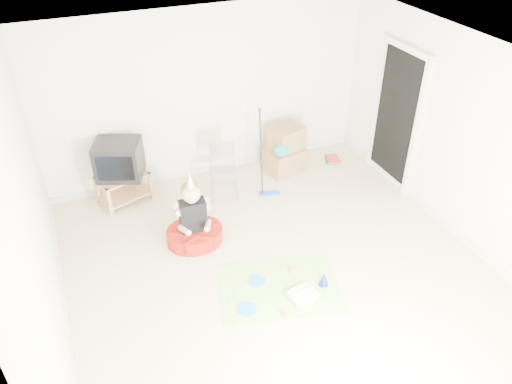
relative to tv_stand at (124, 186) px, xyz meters
name	(u,v)px	position (x,y,z in m)	size (l,w,h in m)	color
ground	(276,267)	(1.46, -2.15, -0.27)	(5.00, 5.00, 0.00)	beige
doorway_recess	(396,119)	(3.94, -0.95, 0.76)	(0.02, 0.90, 2.05)	black
tv_stand	(124,186)	(0.00, 0.00, 0.00)	(0.82, 0.65, 0.45)	#AD774E
crt_tv	(119,159)	(0.00, 0.00, 0.45)	(0.62, 0.51, 0.53)	black
folding_chair	(223,172)	(1.39, -0.43, 0.14)	(0.46, 0.45, 0.85)	gray
cardboard_boxes	(285,150)	(2.54, -0.10, 0.09)	(0.67, 0.58, 0.74)	olive
floor_mop	(269,180)	(2.03, -0.66, -0.01)	(0.33, 0.41, 1.26)	blue
book_pile	(333,159)	(3.41, -0.16, -0.24)	(0.30, 0.34, 0.06)	#26723A
seated_woman	(194,227)	(0.67, -1.29, -0.04)	(0.78, 0.78, 1.06)	#9A180E
party_mat	(279,287)	(1.34, -2.49, -0.26)	(1.41, 1.02, 0.01)	#FF359B
birthday_cake	(302,296)	(1.51, -2.75, -0.23)	(0.33, 0.28, 0.14)	white
blue_plate_near	(257,281)	(1.14, -2.30, -0.26)	(0.21, 0.21, 0.01)	#1C7FE1
blue_plate_far	(247,309)	(0.86, -2.67, -0.26)	(0.22, 0.22, 0.01)	#1C7FE1
orange_cup_near	(292,270)	(1.60, -2.32, -0.22)	(0.07, 0.07, 0.08)	orange
orange_cup_far	(286,314)	(1.22, -2.92, -0.23)	(0.06, 0.06, 0.07)	orange
blue_party_hat	(324,279)	(1.85, -2.65, -0.17)	(0.12, 0.12, 0.18)	#1C1FC6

